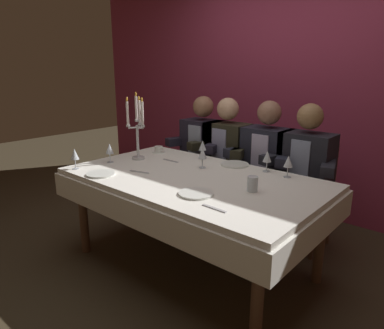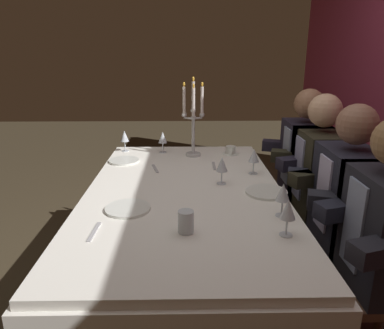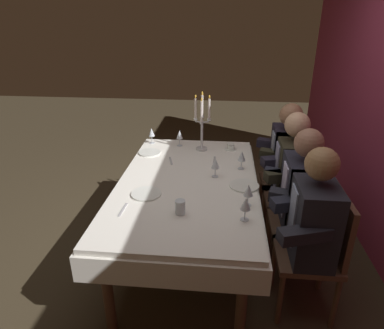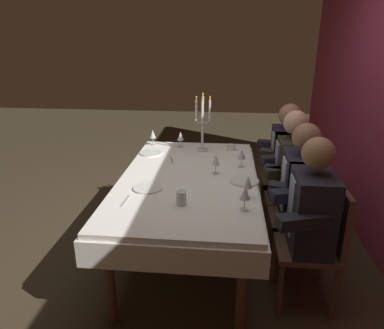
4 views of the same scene
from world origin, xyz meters
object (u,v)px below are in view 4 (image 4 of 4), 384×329
at_px(dining_table, 188,190).
at_px(seated_diner_3, 312,210).
at_px(wine_glass_4, 153,134).
at_px(candelabra, 203,126).
at_px(wine_glass_2, 216,161).
at_px(wine_glass_1, 245,194).
at_px(wine_glass_3, 242,155).
at_px(wine_glass_5, 248,183).
at_px(coffee_cup_0, 231,148).
at_px(seated_diner_1, 292,167).
at_px(dinner_plate_0, 244,181).
at_px(seated_diner_0, 287,156).
at_px(seated_diner_2, 301,187).
at_px(wine_glass_0, 180,137).
at_px(dinner_plate_2, 148,188).
at_px(dinner_plate_1, 151,153).
at_px(water_tumbler_0, 181,198).

xyz_separation_m(dining_table, seated_diner_3, (0.49, 0.89, 0.11)).
relative_size(dining_table, wine_glass_4, 11.83).
bearing_deg(candelabra, wine_glass_2, 14.46).
xyz_separation_m(wine_glass_1, wine_glass_3, (-0.81, 0.01, 0.00)).
bearing_deg(wine_glass_4, wine_glass_5, 38.16).
relative_size(coffee_cup_0, seated_diner_1, 0.11).
relative_size(dinner_plate_0, wine_glass_4, 1.40).
bearing_deg(wine_glass_2, seated_diner_3, 49.06).
bearing_deg(seated_diner_0, seated_diner_2, 0.00).
xyz_separation_m(dining_table, candelabra, (-0.68, 0.07, 0.38)).
relative_size(wine_glass_5, coffee_cup_0, 1.24).
height_order(wine_glass_0, seated_diner_0, seated_diner_0).
bearing_deg(dinner_plate_2, wine_glass_4, -170.43).
xyz_separation_m(dinner_plate_0, seated_diner_0, (-0.69, 0.43, -0.01)).
distance_m(wine_glass_1, wine_glass_5, 0.19).
distance_m(candelabra, wine_glass_3, 0.58).
height_order(wine_glass_2, wine_glass_5, same).
bearing_deg(dinner_plate_1, wine_glass_5, 44.80).
bearing_deg(seated_diner_0, wine_glass_1, -21.26).
height_order(seated_diner_2, seated_diner_3, same).
bearing_deg(dinner_plate_0, coffee_cup_0, -172.64).
xyz_separation_m(dinner_plate_0, seated_diner_2, (0.06, 0.43, -0.01)).
bearing_deg(dinner_plate_2, dinner_plate_1, -169.61).
height_order(dinner_plate_1, coffee_cup_0, coffee_cup_0).
height_order(dinner_plate_1, dinner_plate_2, same).
bearing_deg(dinner_plate_2, wine_glass_2, 125.65).
bearing_deg(wine_glass_1, wine_glass_0, -155.55).
bearing_deg(coffee_cup_0, wine_glass_3, 10.93).
height_order(wine_glass_5, seated_diner_2, seated_diner_2).
xyz_separation_m(wine_glass_2, wine_glass_5, (0.44, 0.24, 0.00)).
relative_size(water_tumbler_0, coffee_cup_0, 0.75).
distance_m(candelabra, wine_glass_0, 0.29).
bearing_deg(water_tumbler_0, seated_diner_0, 142.05).
bearing_deg(water_tumbler_0, wine_glass_1, 85.29).
relative_size(wine_glass_5, seated_diner_0, 0.13).
bearing_deg(seated_diner_3, dining_table, -119.01).
xyz_separation_m(dinner_plate_1, wine_glass_2, (0.46, 0.65, 0.11)).
height_order(dinner_plate_1, wine_glass_2, wine_glass_2).
bearing_deg(seated_diner_1, wine_glass_4, -110.59).
bearing_deg(wine_glass_1, coffee_cup_0, -176.23).
height_order(dinner_plate_2, coffee_cup_0, coffee_cup_0).
height_order(wine_glass_3, seated_diner_3, seated_diner_3).
height_order(dinner_plate_0, wine_glass_0, wine_glass_0).
bearing_deg(dining_table, wine_glass_0, -167.97).
xyz_separation_m(dinner_plate_1, coffee_cup_0, (-0.18, 0.78, 0.02)).
relative_size(dinner_plate_0, seated_diner_3, 0.19).
relative_size(dinner_plate_0, dinner_plate_2, 1.02).
bearing_deg(seated_diner_2, dinner_plate_0, -97.43).
bearing_deg(wine_glass_0, wine_glass_1, 24.45).
height_order(wine_glass_0, wine_glass_4, same).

